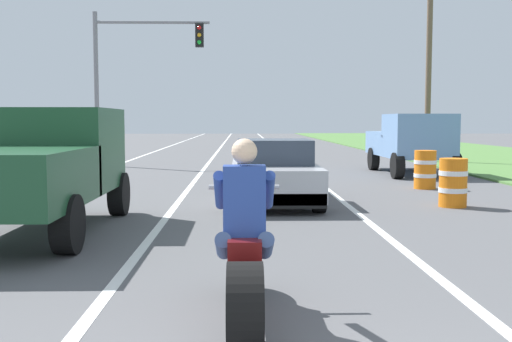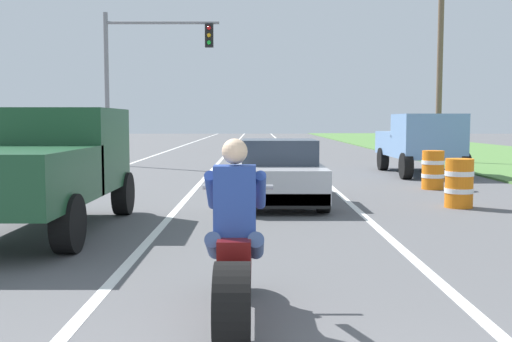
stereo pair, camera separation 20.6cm
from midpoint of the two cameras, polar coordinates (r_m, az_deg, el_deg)
name	(u,v)px [view 2 (the right image)]	position (r m, az deg, el deg)	size (l,w,h in m)	color
lane_stripe_left_solid	(117,168)	(23.25, -12.73, 0.30)	(0.14, 120.00, 0.01)	white
lane_stripe_right_solid	(308,168)	(22.79, 5.23, 0.31)	(0.14, 120.00, 0.01)	white
lane_stripe_centre_dashed	(213,168)	(22.74, -3.84, 0.31)	(0.14, 120.00, 0.01)	white
motorcycle_with_rider	(234,258)	(5.25, -0.97, -8.18)	(0.70, 2.21, 1.62)	black
sports_car_silver	(278,173)	(13.14, 2.49, -0.21)	(1.84, 4.30, 1.37)	#B7B7BC
pickup_truck_left_lane_dark_green	(43,162)	(10.15, -18.95, 0.77)	(2.02, 4.80, 1.98)	#1E4C2D
pickup_truck_right_shoulder_light_blue	(419,141)	(20.72, 15.37, 2.77)	(2.02, 4.80, 1.98)	#6B93C6
traffic_light_mast_near	(141,64)	(24.55, -10.61, 9.89)	(4.55, 0.34, 6.00)	gray
utility_pole_roadside	(439,66)	(26.65, 17.06, 9.49)	(0.24, 0.24, 8.11)	brown
construction_barrel_nearest	(458,183)	(13.01, 18.94, -1.07)	(0.58, 0.58, 1.00)	orange
construction_barrel_mid	(432,170)	(16.28, 16.59, 0.12)	(0.58, 0.58, 1.00)	orange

